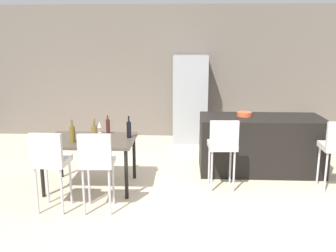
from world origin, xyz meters
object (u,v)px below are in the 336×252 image
Objects in this scene: wine_bottle_near at (129,129)px; refrigerator at (190,99)px; wine_bottle_right at (95,135)px; fruit_bowl at (244,114)px; bar_chair_left at (223,143)px; wine_bottle_far at (72,134)px; wine_bottle_inner at (95,133)px; wine_bottle_end at (108,126)px; potted_plant at (306,128)px; dining_chair_near at (50,159)px; kitchen_island at (260,144)px; dining_chair_far at (97,160)px; wine_glass_left at (100,125)px; dining_table at (90,144)px.

refrigerator is (0.92, 2.61, 0.05)m from wine_bottle_near.
wine_bottle_right reaches higher than fruit_bowl.
wine_bottle_far reaches higher than bar_chair_left.
wine_bottle_end is (0.10, 0.41, -0.00)m from wine_bottle_inner.
bar_chair_left is 1.96× the size of potted_plant.
refrigerator reaches higher than bar_chair_left.
dining_chair_near is at bearing -116.74° from refrigerator.
kitchen_island is 3.03m from wine_bottle_far.
dining_chair_far is (0.59, 0.00, 0.00)m from dining_chair_near.
wine_bottle_right is at bearing 50.03° from dining_chair_near.
wine_bottle_end is at bearing -168.13° from kitchen_island.
potted_plant is (3.82, 2.99, -0.57)m from wine_bottle_right.
dining_chair_far reaches higher than wine_glass_left.
dining_table is 3.10m from refrigerator.
bar_chair_left is at bearing -10.32° from wine_bottle_end.
wine_glass_left is 0.32× the size of potted_plant.
wine_bottle_end is at bearing 58.40° from dining_table.
wine_bottle_near is (0.36, -0.22, 0.01)m from wine_bottle_end.
refrigerator is at bearing 121.40° from kitchen_island.
wine_bottle_end reaches higher than potted_plant.
wine_bottle_inner is at bearing -39.46° from dining_table.
bar_chair_left is 1.00× the size of dining_chair_far.
dining_chair_near is 1.26m from wine_bottle_near.
fruit_bowl is (2.29, 0.52, 0.09)m from wine_glass_left.
bar_chair_left is at bearing 26.73° from dining_chair_far.
fruit_bowl is at bearing 39.55° from dining_chair_far.
wine_glass_left is 2.35m from fruit_bowl.
wine_bottle_near is at bearing 21.22° from wine_bottle_far.
refrigerator reaches higher than dining_table.
kitchen_island is 2.76m from dining_table.
wine_bottle_inner is at bearing -103.72° from wine_bottle_end.
wine_bottle_end is (-1.72, 0.31, 0.16)m from bar_chair_left.
wine_bottle_right is (0.34, -0.10, 0.01)m from wine_bottle_far.
wine_bottle_near is 0.57m from wine_glass_left.
dining_chair_near is 4.34× the size of fruit_bowl.
dining_chair_far is 3.28× the size of wine_bottle_inner.
wine_bottle_inner is 0.60× the size of potted_plant.
fruit_bowl is (2.25, 0.98, 0.10)m from wine_bottle_inner.
dining_chair_far reaches higher than fruit_bowl.
fruit_bowl is at bearing 20.80° from dining_table.
dining_table is 3.98× the size of wine_bottle_near.
bar_chair_left is (-0.70, -0.82, 0.24)m from kitchen_island.
dining_chair_near is 3.24× the size of wine_bottle_near.
wine_bottle_inner reaches higher than bar_chair_left.
dining_table is 4.03× the size of wine_bottle_inner.
wine_bottle_right is at bearing -170.51° from bar_chair_left.
fruit_bowl is at bearing 63.89° from bar_chair_left.
wine_bottle_near is at bearing -28.67° from wine_glass_left.
dining_chair_near reaches higher than dining_table.
kitchen_island is at bearing 35.17° from dining_chair_far.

